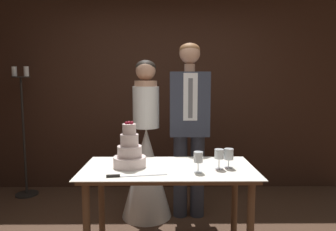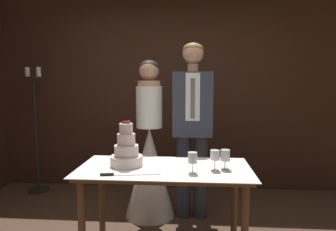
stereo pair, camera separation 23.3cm
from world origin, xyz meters
TOP-DOWN VIEW (x-y plane):
  - wall_back at (0.00, 2.02)m, footprint 4.92×0.12m
  - cake_table at (0.07, 0.27)m, footprint 1.40×0.70m
  - tiered_cake at (-0.25, 0.29)m, footprint 0.27×0.27m
  - cake_knife at (-0.25, 0.03)m, footprint 0.45×0.09m
  - wine_glass_near at (0.56, 0.25)m, footprint 0.08×0.08m
  - wine_glass_middle at (0.30, 0.13)m, footprint 0.07×0.07m
  - wine_glass_far at (0.47, 0.22)m, footprint 0.07×0.07m
  - bride at (-0.16, 1.05)m, footprint 0.54×0.54m
  - groom at (0.30, 1.05)m, footprint 0.41×0.25m
  - candle_stand at (-1.76, 1.67)m, footprint 0.28×0.28m

SIDE VIEW (x-z plane):
  - bride at x=-0.16m, z-range -0.22..1.47m
  - cake_table at x=0.07m, z-range 0.29..1.06m
  - candle_stand at x=-1.76m, z-range -0.06..1.59m
  - cake_knife at x=-0.25m, z-range 0.77..0.79m
  - wine_glass_near at x=0.56m, z-range 0.80..0.96m
  - wine_glass_far at x=0.47m, z-range 0.81..0.97m
  - wine_glass_middle at x=0.30m, z-range 0.81..0.97m
  - tiered_cake at x=-0.25m, z-range 0.70..1.08m
  - groom at x=0.30m, z-range 0.12..1.99m
  - wall_back at x=0.00m, z-range 0.00..2.63m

